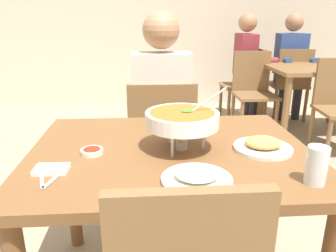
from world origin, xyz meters
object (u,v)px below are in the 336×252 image
(chair_bg_middle, at_px, (248,80))
(diner_main, at_px, (161,103))
(dining_table_far, at_px, (315,79))
(appetizer_plate, at_px, (263,145))
(chair_bg_window, at_px, (253,87))
(chair_bg_right, at_px, (290,80))
(patron_bg_middle, at_px, (248,61))
(rice_plate, at_px, (197,176))
(drink_glass, at_px, (316,167))
(chair_diner_main, at_px, (162,140))
(dining_table_main, at_px, (170,173))
(curry_bowl, at_px, (182,120))
(patron_bg_right, at_px, (291,60))
(sauce_dish, at_px, (92,151))

(chair_bg_middle, bearing_deg, diner_main, -121.09)
(dining_table_far, bearing_deg, chair_bg_middle, 135.91)
(appetizer_plate, height_order, chair_bg_window, chair_bg_window)
(chair_bg_right, distance_m, patron_bg_middle, 0.59)
(rice_plate, xyz_separation_m, drink_glass, (0.39, -0.04, 0.04))
(diner_main, bearing_deg, appetizer_plate, -64.83)
(diner_main, xyz_separation_m, rice_plate, (0.07, -1.07, 0.03))
(chair_diner_main, distance_m, appetizer_plate, 0.90)
(diner_main, bearing_deg, dining_table_main, -90.00)
(curry_bowl, relative_size, dining_table_far, 0.33)
(dining_table_main, xyz_separation_m, appetizer_plate, (0.38, -0.04, 0.13))
(rice_plate, relative_size, dining_table_far, 0.24)
(diner_main, relative_size, chair_bg_right, 1.46)
(dining_table_far, xyz_separation_m, chair_bg_window, (-0.64, 0.14, -0.11))
(chair_bg_window, bearing_deg, curry_bowl, -114.73)
(patron_bg_middle, bearing_deg, chair_bg_window, -96.61)
(chair_bg_window, xyz_separation_m, patron_bg_right, (0.61, 0.46, 0.24))
(chair_bg_middle, xyz_separation_m, chair_bg_window, (-0.07, -0.42, 0.00))
(rice_plate, relative_size, appetizer_plate, 1.00)
(chair_bg_middle, xyz_separation_m, patron_bg_middle, (-0.02, -0.01, 0.24))
(dining_table_main, distance_m, rice_plate, 0.33)
(diner_main, xyz_separation_m, chair_bg_right, (1.71, 1.91, -0.24))
(chair_diner_main, bearing_deg, drink_glass, -67.01)
(sauce_dish, distance_m, dining_table_far, 3.04)
(dining_table_far, distance_m, chair_bg_window, 0.66)
(dining_table_main, distance_m, sauce_dish, 0.34)
(dining_table_far, height_order, chair_bg_middle, chair_bg_middle)
(sauce_dish, bearing_deg, dining_table_main, 5.63)
(chair_diner_main, relative_size, rice_plate, 3.75)
(sauce_dish, height_order, patron_bg_right, patron_bg_right)
(chair_diner_main, height_order, patron_bg_middle, patron_bg_middle)
(diner_main, distance_m, dining_table_far, 2.25)
(sauce_dish, bearing_deg, dining_table_far, 46.86)
(drink_glass, height_order, chair_bg_middle, chair_bg_middle)
(drink_glass, bearing_deg, patron_bg_middle, 76.91)
(diner_main, xyz_separation_m, drink_glass, (0.45, -1.10, 0.07))
(appetizer_plate, distance_m, dining_table_far, 2.62)
(dining_table_main, relative_size, dining_table_far, 1.16)
(chair_bg_middle, bearing_deg, curry_bowl, -112.53)
(chair_diner_main, relative_size, diner_main, 0.69)
(diner_main, distance_m, chair_bg_window, 1.92)
(appetizer_plate, relative_size, chair_bg_middle, 0.27)
(chair_bg_middle, relative_size, patron_bg_right, 0.69)
(dining_table_far, relative_size, patron_bg_middle, 0.76)
(chair_diner_main, distance_m, dining_table_far, 2.27)
(curry_bowl, bearing_deg, chair_bg_middle, 67.47)
(appetizer_plate, xyz_separation_m, drink_glass, (0.07, -0.29, 0.04))
(drink_glass, bearing_deg, chair_bg_window, 75.94)
(chair_diner_main, relative_size, chair_bg_right, 1.00)
(rice_plate, height_order, drink_glass, drink_glass)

